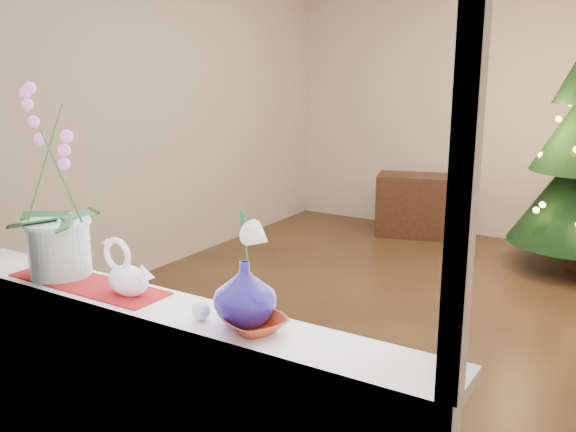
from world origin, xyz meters
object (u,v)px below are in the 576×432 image
at_px(orchid_pot, 54,183).
at_px(swan, 128,269).
at_px(blue_vase, 245,288).
at_px(side_table, 419,206).
at_px(paperweight, 201,311).
at_px(amber_dish, 255,325).

height_order(orchid_pot, swan, orchid_pot).
distance_m(swan, blue_vase, 0.52).
distance_m(orchid_pot, side_table, 4.61).
xyz_separation_m(blue_vase, side_table, (-1.07, 4.50, -0.73)).
relative_size(orchid_pot, blue_vase, 3.08).
height_order(paperweight, side_table, paperweight).
bearing_deg(side_table, swan, -99.78).
xyz_separation_m(orchid_pot, blue_vase, (0.90, 0.00, -0.26)).
distance_m(orchid_pot, paperweight, 0.84).
bearing_deg(blue_vase, paperweight, -160.06).
distance_m(paperweight, side_table, 4.69).
bearing_deg(swan, amber_dish, -6.43).
relative_size(orchid_pot, paperweight, 11.90).
bearing_deg(orchid_pot, paperweight, -3.74).
xyz_separation_m(orchid_pot, side_table, (-0.17, 4.50, -0.99)).
height_order(orchid_pot, paperweight, orchid_pot).
height_order(blue_vase, side_table, blue_vase).
xyz_separation_m(orchid_pot, amber_dish, (0.97, -0.03, -0.36)).
relative_size(swan, paperweight, 3.69).
relative_size(paperweight, amber_dish, 0.39).
height_order(swan, amber_dish, swan).
height_order(swan, paperweight, swan).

